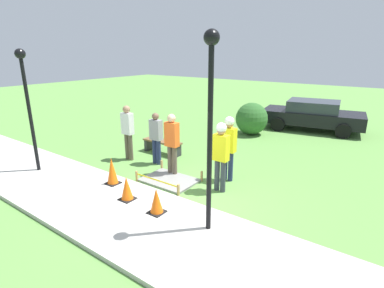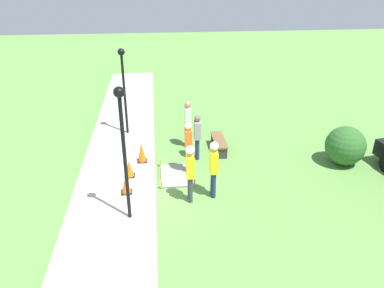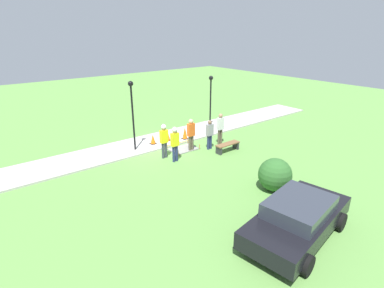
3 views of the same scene
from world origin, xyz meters
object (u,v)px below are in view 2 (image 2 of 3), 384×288
worker_supervisor (190,168)px  worker_assistant (214,164)px  park_bench (219,143)px  bystander_in_white_shirt (197,135)px  traffic_cone_near_patch (142,152)px  traffic_cone_far_patch (129,168)px  bystander_in_gray_shirt (188,121)px  lamppost_far (123,78)px  bystander_in_orange_shirt (188,145)px  traffic_cone_sidewalk_edge (126,185)px  lamppost_near (123,136)px

worker_supervisor → worker_assistant: (-0.18, 0.73, 0.00)m
park_bench → worker_supervisor: 3.63m
park_bench → bystander_in_white_shirt: size_ratio=0.89×
traffic_cone_near_patch → traffic_cone_far_patch: (1.00, -0.40, -0.07)m
worker_supervisor → bystander_in_gray_shirt: (-3.73, 0.27, -0.05)m
lamppost_far → traffic_cone_near_patch: bearing=14.1°
bystander_in_orange_shirt → bystander_in_gray_shirt: (-2.03, 0.17, 0.01)m
traffic_cone_near_patch → traffic_cone_sidewalk_edge: traffic_cone_near_patch is taller
worker_assistant → bystander_in_gray_shirt: (-3.55, -0.45, -0.06)m
traffic_cone_sidewalk_edge → lamppost_far: lamppost_far is taller
traffic_cone_sidewalk_edge → park_bench: traffic_cone_sidewalk_edge is taller
lamppost_far → traffic_cone_sidewalk_edge: bearing=2.6°
bystander_in_gray_shirt → lamppost_near: lamppost_near is taller
park_bench → lamppost_near: size_ratio=0.40×
worker_supervisor → bystander_in_gray_shirt: bearing=175.8°
bystander_in_orange_shirt → bystander_in_white_shirt: bystander_in_orange_shirt is taller
traffic_cone_near_patch → bystander_in_white_shirt: 2.09m
bystander_in_gray_shirt → bystander_in_white_shirt: size_ratio=1.09×
traffic_cone_near_patch → park_bench: (-0.78, 2.92, -0.14)m
traffic_cone_near_patch → bystander_in_white_shirt: size_ratio=0.44×
worker_assistant → bystander_in_white_shirt: worker_assistant is taller
bystander_in_orange_shirt → lamppost_near: bearing=-37.2°
traffic_cone_near_patch → lamppost_far: 3.33m
traffic_cone_far_patch → bystander_in_gray_shirt: size_ratio=0.32×
worker_supervisor → lamppost_far: bearing=-157.0°
worker_assistant → bystander_in_orange_shirt: 1.64m
park_bench → worker_assistant: worker_assistant is taller
traffic_cone_sidewalk_edge → park_bench: size_ratio=0.39×
bystander_in_orange_shirt → park_bench: bearing=139.7°
traffic_cone_near_patch → bystander_in_gray_shirt: bystander_in_gray_shirt is taller
traffic_cone_far_patch → bystander_in_orange_shirt: bearing=96.5°
traffic_cone_far_patch → park_bench: size_ratio=0.39×
traffic_cone_sidewalk_edge → lamppost_near: 2.54m
traffic_cone_far_patch → bystander_in_white_shirt: size_ratio=0.35×
bystander_in_gray_shirt → lamppost_near: size_ratio=0.49×
traffic_cone_near_patch → lamppost_far: bearing=-165.9°
traffic_cone_sidewalk_edge → bystander_in_gray_shirt: 4.00m
traffic_cone_near_patch → traffic_cone_far_patch: 1.08m
traffic_cone_near_patch → park_bench: bearing=105.0°
traffic_cone_far_patch → lamppost_far: lamppost_far is taller
traffic_cone_near_patch → park_bench: 3.02m
park_bench → bystander_in_gray_shirt: 1.45m
worker_supervisor → bystander_in_gray_shirt: 3.74m
traffic_cone_near_patch → worker_assistant: bearing=44.2°
bystander_in_orange_shirt → traffic_cone_sidewalk_edge: bearing=-59.0°
worker_supervisor → lamppost_near: 2.44m
bystander_in_orange_shirt → lamppost_far: bearing=-146.3°
worker_supervisor → worker_assistant: 0.75m
traffic_cone_far_patch → bystander_in_white_shirt: bearing=116.9°
worker_assistant → lamppost_near: (0.97, -2.51, 1.48)m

